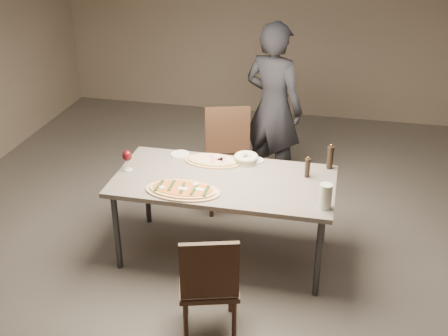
% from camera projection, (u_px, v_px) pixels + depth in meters
% --- Properties ---
extents(room, '(7.00, 7.00, 7.00)m').
position_uv_depth(room, '(224.00, 104.00, 4.29)').
color(room, '#5D5750').
rests_on(room, ground).
extents(dining_table, '(1.80, 0.90, 0.75)m').
position_uv_depth(dining_table, '(224.00, 185.00, 4.61)').
color(dining_table, slate).
rests_on(dining_table, ground).
extents(zucchini_pizza, '(0.60, 0.33, 0.05)m').
position_uv_depth(zucchini_pizza, '(183.00, 190.00, 4.38)').
color(zucchini_pizza, tan).
rests_on(zucchini_pizza, dining_table).
extents(ham_pizza, '(0.49, 0.27, 0.04)m').
position_uv_depth(ham_pizza, '(213.00, 161.00, 4.85)').
color(ham_pizza, tan).
rests_on(ham_pizza, dining_table).
extents(bread_basket, '(0.21, 0.21, 0.07)m').
position_uv_depth(bread_basket, '(246.00, 158.00, 4.83)').
color(bread_basket, beige).
rests_on(bread_basket, dining_table).
extents(oil_dish, '(0.12, 0.12, 0.01)m').
position_uv_depth(oil_dish, '(256.00, 160.00, 4.87)').
color(oil_dish, white).
rests_on(oil_dish, dining_table).
extents(pepper_mill_left, '(0.05, 0.05, 0.19)m').
position_uv_depth(pepper_mill_left, '(308.00, 167.00, 4.58)').
color(pepper_mill_left, black).
rests_on(pepper_mill_left, dining_table).
extents(pepper_mill_right, '(0.06, 0.06, 0.23)m').
position_uv_depth(pepper_mill_right, '(330.00, 157.00, 4.71)').
color(pepper_mill_right, black).
rests_on(pepper_mill_right, dining_table).
extents(carafe, '(0.09, 0.09, 0.20)m').
position_uv_depth(carafe, '(326.00, 196.00, 4.13)').
color(carafe, silver).
rests_on(carafe, dining_table).
extents(wine_glass, '(0.08, 0.08, 0.18)m').
position_uv_depth(wine_glass, '(127.00, 156.00, 4.67)').
color(wine_glass, silver).
rests_on(wine_glass, dining_table).
extents(side_plate, '(0.17, 0.17, 0.01)m').
position_uv_depth(side_plate, '(180.00, 154.00, 4.99)').
color(side_plate, white).
rests_on(side_plate, dining_table).
extents(chair_near, '(0.51, 0.51, 0.87)m').
position_uv_depth(chair_near, '(209.00, 281.00, 3.82)').
color(chair_near, '#3D2719').
rests_on(chair_near, ground).
extents(chair_far, '(0.58, 0.58, 0.98)m').
position_uv_depth(chair_far, '(229.00, 153.00, 5.50)').
color(chair_far, '#3D2719').
rests_on(chair_far, ground).
extents(diner, '(0.76, 0.64, 1.76)m').
position_uv_depth(diner, '(273.00, 108.00, 5.68)').
color(diner, black).
rests_on(diner, ground).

